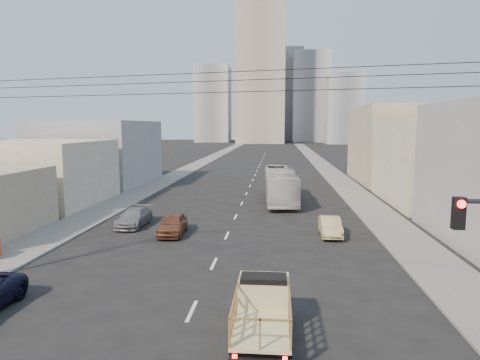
# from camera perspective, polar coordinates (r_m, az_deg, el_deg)

# --- Properties ---
(ground) EXTENTS (420.00, 420.00, 0.00)m
(ground) POSITION_cam_1_polar(r_m,az_deg,el_deg) (16.35, -7.93, -19.81)
(ground) COLOR black
(ground) RESTS_ON ground
(sidewalk_left) EXTENTS (3.50, 180.00, 0.12)m
(sidewalk_left) POSITION_cam_1_polar(r_m,az_deg,el_deg) (85.83, -5.13, 2.32)
(sidewalk_left) COLOR slate
(sidewalk_left) RESTS_ON ground
(sidewalk_right) EXTENTS (3.50, 180.00, 0.12)m
(sidewalk_right) POSITION_cam_1_polar(r_m,az_deg,el_deg) (84.90, 10.70, 2.17)
(sidewalk_right) COLOR slate
(sidewalk_right) RESTS_ON ground
(lane_dashes) EXTENTS (0.15, 104.00, 0.01)m
(lane_dashes) POSITION_cam_1_polar(r_m,az_deg,el_deg) (67.66, 2.16, 0.97)
(lane_dashes) COLOR silver
(lane_dashes) RESTS_ON ground
(flatbed_pickup) EXTENTS (1.95, 4.41, 1.90)m
(flatbed_pickup) POSITION_cam_1_polar(r_m,az_deg,el_deg) (15.74, 3.05, -16.44)
(flatbed_pickup) COLOR #C3BA83
(flatbed_pickup) RESTS_ON ground
(city_bus) EXTENTS (3.34, 12.01, 3.31)m
(city_bus) POSITION_cam_1_polar(r_m,az_deg,el_deg) (41.99, 5.42, -0.65)
(city_bus) COLOR beige
(city_bus) RESTS_ON ground
(sedan_brown) EXTENTS (1.89, 4.23, 1.41)m
(sedan_brown) POSITION_cam_1_polar(r_m,az_deg,el_deg) (29.82, -8.96, -5.84)
(sedan_brown) COLOR brown
(sedan_brown) RESTS_ON ground
(sedan_tan) EXTENTS (1.38, 3.87, 1.27)m
(sedan_tan) POSITION_cam_1_polar(r_m,az_deg,el_deg) (29.79, 11.94, -6.06)
(sedan_tan) COLOR tan
(sedan_tan) RESTS_ON ground
(sedan_grey) EXTENTS (1.90, 4.51, 1.30)m
(sedan_grey) POSITION_cam_1_polar(r_m,az_deg,el_deg) (32.83, -13.93, -4.85)
(sedan_grey) COLOR slate
(sedan_grey) RESTS_ON ground
(overhead_wires) EXTENTS (23.01, 5.02, 0.72)m
(overhead_wires) POSITION_cam_1_polar(r_m,az_deg,el_deg) (16.10, -7.28, 12.72)
(overhead_wires) COLOR black
(overhead_wires) RESTS_ON ground
(bldg_right_mid) EXTENTS (11.00, 14.00, 8.00)m
(bldg_right_mid) POSITION_cam_1_polar(r_m,az_deg,el_deg) (45.27, 25.91, 2.21)
(bldg_right_mid) COLOR #B8B294
(bldg_right_mid) RESTS_ON ground
(bldg_right_far) EXTENTS (12.00, 16.00, 10.00)m
(bldg_right_far) POSITION_cam_1_polar(r_m,az_deg,el_deg) (60.54, 21.05, 4.50)
(bldg_right_far) COLOR tan
(bldg_right_far) RESTS_ON ground
(bldg_left_mid) EXTENTS (11.00, 12.00, 6.00)m
(bldg_left_mid) POSITION_cam_1_polar(r_m,az_deg,el_deg) (44.47, -25.21, 0.87)
(bldg_left_mid) COLOR #B8B294
(bldg_left_mid) RESTS_ON ground
(bldg_left_far) EXTENTS (12.00, 16.00, 8.00)m
(bldg_left_far) POSITION_cam_1_polar(r_m,az_deg,el_deg) (57.98, -18.24, 3.52)
(bldg_left_far) COLOR gray
(bldg_left_far) RESTS_ON ground
(high_rise_tower) EXTENTS (20.00, 20.00, 60.00)m
(high_rise_tower) POSITION_cam_1_polar(r_m,az_deg,el_deg) (185.69, 2.82, 14.25)
(high_rise_tower) COLOR tan
(high_rise_tower) RESTS_ON ground
(midrise_ne) EXTENTS (16.00, 16.00, 40.00)m
(midrise_ne) POSITION_cam_1_polar(r_m,az_deg,el_deg) (200.10, 9.40, 10.78)
(midrise_ne) COLOR gray
(midrise_ne) RESTS_ON ground
(midrise_nw) EXTENTS (15.00, 15.00, 34.00)m
(midrise_nw) POSITION_cam_1_polar(r_m,az_deg,el_deg) (196.61, -3.61, 10.05)
(midrise_nw) COLOR gray
(midrise_nw) RESTS_ON ground
(midrise_back) EXTENTS (18.00, 18.00, 44.00)m
(midrise_back) POSITION_cam_1_polar(r_m,az_deg,el_deg) (214.68, 5.85, 11.13)
(midrise_back) COLOR gray
(midrise_back) RESTS_ON ground
(midrise_east) EXTENTS (14.00, 14.00, 28.00)m
(midrise_east) POSITION_cam_1_polar(r_m,az_deg,el_deg) (181.25, 13.67, 9.15)
(midrise_east) COLOR gray
(midrise_east) RESTS_ON ground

